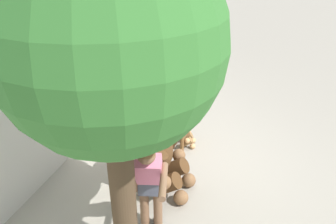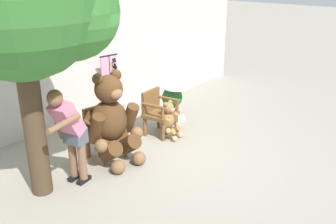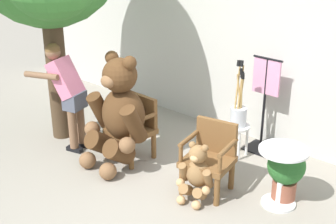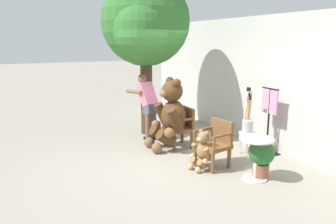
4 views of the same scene
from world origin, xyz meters
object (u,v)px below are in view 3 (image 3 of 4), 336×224
Objects in this scene: wooden_chair_right at (210,156)px; clothing_display_stand at (264,103)px; teddy_bear_large at (119,112)px; person_visitor at (67,88)px; brush_bucket at (239,112)px; round_side_table at (282,171)px; wooden_chair_left at (134,126)px; white_stool at (237,132)px; teddy_bear_small at (197,173)px; potted_plant at (286,170)px.

wooden_chair_right is 1.38m from clothing_display_stand.
person_visitor is at bearing -170.54° from teddy_bear_large.
wooden_chair_right is at bearing -76.11° from brush_bucket.
teddy_bear_large is at bearing -127.02° from clothing_display_stand.
round_side_table is at bearing -33.23° from brush_bucket.
wooden_chair_left and wooden_chair_right have the same top height.
round_side_table is at bearing -50.57° from clothing_display_stand.
white_stool is at bearing 146.78° from round_side_table.
teddy_bear_large is at bearing -131.15° from white_stool.
teddy_bear_large is 2.12× the size of round_side_table.
person_visitor is 3.31× the size of white_stool.
teddy_bear_small is at bearing -86.13° from wooden_chair_right.
brush_bucket is at bearing 48.90° from teddy_bear_large.
wooden_chair_right is at bearing -154.33° from potted_plant.
teddy_bear_large reaches higher than clothing_display_stand.
teddy_bear_large is 2.19m from round_side_table.
wooden_chair_right is 0.85m from round_side_table.
potted_plant is at bearing 92.13° from round_side_table.
teddy_bear_small is 1.26m from white_stool.
round_side_table is at bearing 34.77° from teddy_bear_small.
teddy_bear_large is at bearing -165.82° from round_side_table.
person_visitor is at bearing -144.87° from brush_bucket.
person_visitor is 2.43m from white_stool.
wooden_chair_left reaches higher than white_stool.
teddy_bear_small is at bearing -78.32° from brush_bucket.
brush_bucket is (1.06, 1.22, -0.08)m from teddy_bear_large.
wooden_chair_right is at bearing 93.87° from teddy_bear_small.
clothing_display_stand is (-0.88, 0.96, 0.32)m from potted_plant.
wooden_chair_left is at bearing 167.94° from teddy_bear_small.
potted_plant is at bearing 40.27° from teddy_bear_small.
teddy_bear_large is at bearing 179.28° from teddy_bear_small.
person_visitor is 3.09m from round_side_table.
teddy_bear_small is 1.03m from potted_plant.
teddy_bear_large is 2.02m from clothing_display_stand.
wooden_chair_left is at bearing -137.93° from brush_bucket.
clothing_display_stand is (2.09, 1.76, -0.19)m from person_visitor.
wooden_chair_left is 1.34m from teddy_bear_small.
wooden_chair_left is 1.00× the size of wooden_chair_right.
clothing_display_stand reaches higher than potted_plant.
person_visitor is 2.38m from brush_bucket.
teddy_bear_small is at bearing -86.51° from clothing_display_stand.
white_stool is (1.06, 0.95, -0.11)m from wooden_chair_left.
white_stool is 0.31m from brush_bucket.
wooden_chair_left is 2.13m from potted_plant.
white_stool is (-0.23, 0.95, -0.11)m from wooden_chair_right.
brush_bucket reaches higher than wooden_chair_right.
potted_plant is at bearing -28.60° from brush_bucket.
teddy_bear_small is at bearing 3.38° from person_visitor.
brush_bucket is (-0.24, 0.95, 0.20)m from wooden_chair_right.
teddy_bear_small is at bearing -0.72° from teddy_bear_large.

